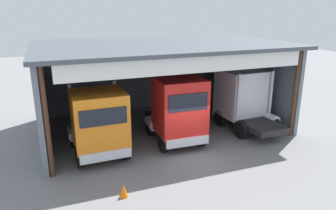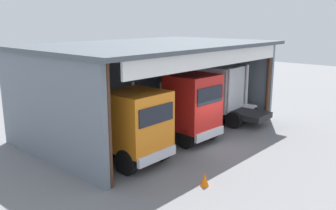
# 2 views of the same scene
# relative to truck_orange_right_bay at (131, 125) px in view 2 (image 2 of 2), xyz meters

# --- Properties ---
(ground_plane) EXTENTS (80.00, 80.00, 0.00)m
(ground_plane) POSITION_rel_truck_orange_right_bay_xyz_m (4.34, -1.43, -1.83)
(ground_plane) COLOR slate
(ground_plane) RESTS_ON ground
(workshop_shed) EXTENTS (14.43, 9.27, 5.28)m
(workshop_shed) POSITION_rel_truck_orange_right_bay_xyz_m (4.34, 3.75, 1.81)
(workshop_shed) COLOR slate
(workshop_shed) RESTS_ON ground
(truck_orange_right_bay) EXTENTS (2.72, 5.30, 3.61)m
(truck_orange_right_bay) POSITION_rel_truck_orange_right_bay_xyz_m (0.00, 0.00, 0.00)
(truck_orange_right_bay) COLOR orange
(truck_orange_right_bay) RESTS_ON ground
(truck_red_yard_outside) EXTENTS (2.64, 5.04, 3.75)m
(truck_red_yard_outside) POSITION_rel_truck_orange_right_bay_xyz_m (4.28, 0.04, 0.11)
(truck_red_yard_outside) COLOR red
(truck_red_yard_outside) RESTS_ON ground
(truck_white_left_bay) EXTENTS (2.85, 4.75, 3.71)m
(truck_white_left_bay) POSITION_rel_truck_orange_right_bay_xyz_m (9.11, 0.96, 0.08)
(truck_white_left_bay) COLOR white
(truck_white_left_bay) RESTS_ON ground
(oil_drum) EXTENTS (0.58, 0.58, 0.90)m
(oil_drum) POSITION_rel_truck_orange_right_bay_xyz_m (7.12, 5.76, -1.38)
(oil_drum) COLOR #B21E19
(oil_drum) RESTS_ON ground
(tool_cart) EXTENTS (0.90, 0.60, 1.00)m
(tool_cart) POSITION_rel_truck_orange_right_bay_xyz_m (1.97, 6.00, -1.33)
(tool_cart) COLOR red
(tool_cart) RESTS_ON ground
(traffic_cone) EXTENTS (0.36, 0.36, 0.56)m
(traffic_cone) POSITION_rel_truck_orange_right_bay_xyz_m (0.27, -4.03, -1.55)
(traffic_cone) COLOR orange
(traffic_cone) RESTS_ON ground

